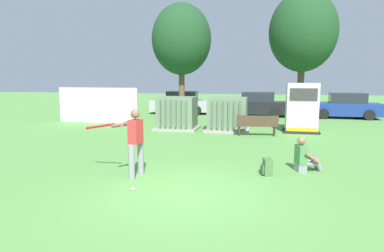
{
  "coord_description": "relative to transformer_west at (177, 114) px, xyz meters",
  "views": [
    {
      "loc": [
        1.66,
        -6.76,
        2.5
      ],
      "look_at": [
        -0.61,
        3.5,
        1.0
      ],
      "focal_mm": 31.02,
      "sensor_mm": 36.0,
      "label": 1
    }
  ],
  "objects": [
    {
      "name": "ground_plane",
      "position": [
        2.59,
        -9.05,
        -0.79
      ],
      "size": [
        96.0,
        96.0,
        0.0
      ],
      "primitive_type": "plane",
      "color": "#5B9947"
    },
    {
      "name": "fence_panel",
      "position": [
        -5.06,
        1.45,
        0.21
      ],
      "size": [
        4.8,
        0.12,
        2.0
      ],
      "primitive_type": "cube",
      "color": "silver",
      "rests_on": "ground"
    },
    {
      "name": "transformer_west",
      "position": [
        0.0,
        0.0,
        0.0
      ],
      "size": [
        2.1,
        1.7,
        1.62
      ],
      "color": "#9E9B93",
      "rests_on": "ground"
    },
    {
      "name": "transformer_mid_west",
      "position": [
        2.5,
        -0.01,
        0.0
      ],
      "size": [
        2.1,
        1.7,
        1.62
      ],
      "color": "#9E9B93",
      "rests_on": "ground"
    },
    {
      "name": "generator_enclosure",
      "position": [
        5.93,
        0.44,
        0.35
      ],
      "size": [
        1.6,
        1.4,
        2.3
      ],
      "color": "#262626",
      "rests_on": "ground"
    },
    {
      "name": "park_bench",
      "position": [
        3.93,
        -1.13,
        -0.25
      ],
      "size": [
        1.84,
        0.62,
        0.92
      ],
      "color": "#4C3828",
      "rests_on": "ground"
    },
    {
      "name": "batter",
      "position": [
        1.01,
        -8.04,
        0.19
      ],
      "size": [
        1.62,
        0.73,
        1.74
      ],
      "color": "gray",
      "rests_on": "ground"
    },
    {
      "name": "sports_ball",
      "position": [
        1.39,
        -9.09,
        -0.74
      ],
      "size": [
        0.09,
        0.09,
        0.09
      ],
      "primitive_type": "sphere",
      "color": "white",
      "rests_on": "ground"
    },
    {
      "name": "seated_spectator",
      "position": [
        5.33,
        -6.57,
        -0.41
      ],
      "size": [
        0.79,
        0.65,
        0.96
      ],
      "color": "gray",
      "rests_on": "ground"
    },
    {
      "name": "backpack",
      "position": [
        4.35,
        -7.18,
        -0.57
      ],
      "size": [
        0.32,
        0.36,
        0.44
      ],
      "color": "#4C723F",
      "rests_on": "ground"
    },
    {
      "name": "tree_left",
      "position": [
        -1.1,
        5.3,
        4.19
      ],
      "size": [
        3.8,
        3.8,
        7.26
      ],
      "color": "brown",
      "rests_on": "ground"
    },
    {
      "name": "tree_center_left",
      "position": [
        6.34,
        5.59,
        4.48
      ],
      "size": [
        4.02,
        4.02,
        7.68
      ],
      "color": "brown",
      "rests_on": "ground"
    },
    {
      "name": "parked_car_leftmost",
      "position": [
        -1.69,
        7.35,
        -0.04
      ],
      "size": [
        4.32,
        2.17,
        1.62
      ],
      "color": "#B2B2B7",
      "rests_on": "ground"
    },
    {
      "name": "parked_car_left_of_center",
      "position": [
        3.68,
        6.98,
        -0.04
      ],
      "size": [
        4.26,
        2.03,
        1.62
      ],
      "color": "black",
      "rests_on": "ground"
    },
    {
      "name": "parked_car_right_of_center",
      "position": [
        9.25,
        6.94,
        -0.04
      ],
      "size": [
        4.3,
        2.12,
        1.62
      ],
      "color": "navy",
      "rests_on": "ground"
    }
  ]
}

